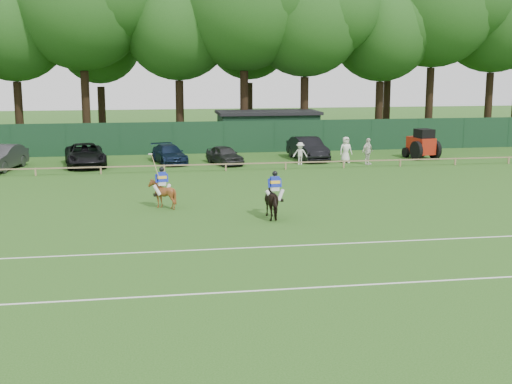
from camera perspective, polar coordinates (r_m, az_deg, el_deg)
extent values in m
plane|color=#1E4C14|center=(27.23, 0.00, -4.09)|extent=(160.00, 160.00, 0.00)
imported|color=black|center=(30.99, 1.57, -0.74)|extent=(1.00, 1.96, 1.61)
imported|color=brown|center=(33.49, -7.83, -0.14)|extent=(1.35, 1.47, 1.42)
imported|color=#323235|center=(48.11, -20.44, 2.70)|extent=(2.84, 5.24, 1.64)
imported|color=black|center=(48.16, -14.04, 3.01)|extent=(3.29, 5.84, 1.54)
imported|color=#111F38|center=(48.59, -7.25, 3.15)|extent=(2.76, 4.71, 1.28)
imported|color=#2C2D2F|center=(47.74, -2.63, 3.10)|extent=(2.65, 4.08, 1.29)
imported|color=black|center=(50.04, 4.34, 3.63)|extent=(2.24, 5.14, 1.64)
imported|color=silver|center=(47.64, 3.70, 3.23)|extent=(1.12, 0.81, 1.55)
imported|color=silver|center=(48.09, 9.29, 3.36)|extent=(1.15, 0.98, 1.85)
imported|color=white|center=(48.74, 7.49, 3.51)|extent=(0.96, 0.69, 1.85)
cube|color=silver|center=(30.88, 1.58, 0.28)|extent=(0.38, 0.29, 0.18)
cube|color=#192BB9|center=(30.83, 1.58, 0.87)|extent=(0.42, 0.33, 0.51)
cube|color=yellow|center=(30.83, 1.58, 0.83)|extent=(0.45, 0.32, 0.18)
sphere|color=black|center=(30.77, 1.59, 1.55)|extent=(0.25, 0.25, 0.25)
cylinder|color=silver|center=(30.96, 2.07, -0.26)|extent=(0.42, 0.36, 0.59)
cylinder|color=silver|center=(30.82, 1.13, -0.30)|extent=(0.42, 0.33, 0.59)
cube|color=silver|center=(33.40, -7.85, 0.71)|extent=(0.40, 0.32, 0.18)
cube|color=#192BB9|center=(33.35, -7.86, 1.25)|extent=(0.45, 0.37, 0.51)
cube|color=yellow|center=(33.35, -7.86, 1.22)|extent=(0.47, 0.36, 0.18)
sphere|color=black|center=(33.29, -7.88, 1.88)|extent=(0.25, 0.25, 0.25)
cylinder|color=silver|center=(33.46, -7.38, 0.21)|extent=(0.41, 0.39, 0.59)
cylinder|color=silver|center=(33.35, -8.25, 0.16)|extent=(0.42, 0.31, 0.59)
cylinder|color=tan|center=(33.25, -8.41, 2.17)|extent=(0.37, 0.53, 1.17)
cube|color=silver|center=(21.58, 2.66, -8.08)|extent=(60.00, 0.10, 0.01)
cube|color=silver|center=(26.28, 0.36, -4.62)|extent=(60.00, 0.10, 0.01)
cube|color=#997F5B|center=(44.66, -3.81, 2.31)|extent=(62.00, 0.08, 0.08)
cube|color=#14351E|center=(53.45, -4.79, 4.54)|extent=(92.00, 0.04, 2.50)
cube|color=#14331E|center=(57.19, 0.98, 5.13)|extent=(8.00, 4.00, 2.80)
cube|color=black|center=(57.06, 0.99, 6.65)|extent=(8.40, 4.40, 0.24)
cube|color=#A5200F|center=(51.96, 13.58, 3.79)|extent=(1.55, 2.38, 1.20)
cube|color=black|center=(51.56, 13.84, 4.66)|extent=(1.29, 1.37, 0.83)
cylinder|color=black|center=(51.04, 13.21, 3.37)|extent=(0.50, 1.41, 1.39)
cylinder|color=black|center=(51.88, 14.68, 3.42)|extent=(0.50, 1.41, 1.39)
cylinder|color=black|center=(52.45, 12.37, 3.24)|extent=(0.39, 0.77, 0.74)
cylinder|color=black|center=(53.18, 13.65, 3.29)|extent=(0.39, 0.77, 0.74)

